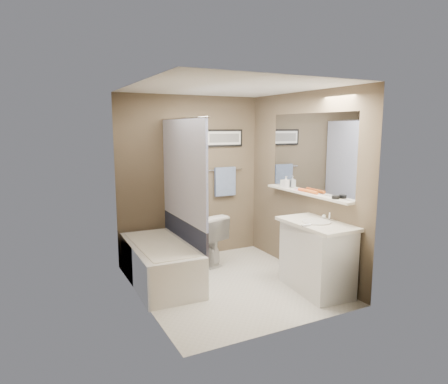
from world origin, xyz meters
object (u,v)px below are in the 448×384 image
hair_brush_back (305,190)px  vanity (316,258)px  glass_jar (283,183)px  toilet (202,239)px  candle_bowl_near (336,197)px  bathtub (160,263)px  soap_bottle (286,182)px  hair_brush_front (312,192)px

hair_brush_back → vanity: bearing=-110.7°
glass_jar → vanity: bearing=-100.7°
toilet → hair_brush_back: hair_brush_back is taller
vanity → candle_bowl_near: bearing=-17.6°
bathtub → soap_bottle: bearing=-3.1°
bathtub → vanity: 1.93m
hair_brush_front → soap_bottle: 0.56m
hair_brush_front → vanity: bearing=-117.5°
hair_brush_back → glass_jar: glass_jar is taller
hair_brush_back → bathtub: bearing=162.0°
toilet → candle_bowl_near: candle_bowl_near is taller
vanity → hair_brush_back: hair_brush_back is taller
hair_brush_front → soap_bottle: size_ratio=1.39×
glass_jar → soap_bottle: soap_bottle is taller
toilet → hair_brush_front: (1.02, -1.13, 0.77)m
candle_bowl_near → hair_brush_back: 0.57m
hair_brush_back → soap_bottle: size_ratio=1.39×
toilet → candle_bowl_near: size_ratio=8.17×
candle_bowl_near → hair_brush_front: 0.43m
toilet → hair_brush_back: 1.62m
toilet → glass_jar: (1.02, -0.51, 0.80)m
candle_bowl_near → hair_brush_front: (0.00, 0.43, 0.00)m
toilet → bathtub: bearing=11.5°
hair_brush_back → hair_brush_front: bearing=-90.0°
hair_brush_back → glass_jar: size_ratio=2.20×
glass_jar → hair_brush_back: bearing=-90.0°
vanity → hair_brush_front: 0.84m
hair_brush_back → soap_bottle: 0.43m
vanity → candle_bowl_near: candle_bowl_near is taller
vanity → candle_bowl_near: 0.76m
vanity → glass_jar: (0.19, 0.98, 0.77)m
hair_brush_front → bathtub: bearing=158.2°
toilet → glass_jar: glass_jar is taller
vanity → hair_brush_front: (0.19, 0.35, 0.74)m
toilet → soap_bottle: (1.02, -0.57, 0.83)m
vanity → soap_bottle: (0.19, 0.91, 0.79)m
hair_brush_front → soap_bottle: (0.00, 0.56, 0.06)m
hair_brush_front → hair_brush_back: same height
candle_bowl_near → vanity: bearing=157.2°
bathtub → glass_jar: size_ratio=15.00×
candle_bowl_near → soap_bottle: 0.99m
hair_brush_front → candle_bowl_near: bearing=-90.0°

